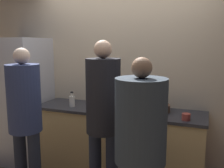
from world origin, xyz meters
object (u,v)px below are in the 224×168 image
refrigerator (23,101)px  bottle_clear (72,101)px  person_right (141,135)px  fruit_bowl (155,108)px  cup_red (186,117)px  person_left (25,113)px  person_center (103,112)px  bottle_green (141,100)px  utensil_crock (94,98)px

refrigerator → bottle_clear: bearing=-4.5°
person_right → fruit_bowl: 1.09m
person_right → cup_red: (0.29, 0.84, -0.06)m
person_left → person_center: (0.83, 0.18, 0.05)m
cup_red → bottle_green: bearing=146.1°
refrigerator → person_left: (0.72, -0.80, 0.10)m
utensil_crock → cup_red: size_ratio=3.51×
refrigerator → bottle_clear: refrigerator is taller
refrigerator → cup_red: bearing=-3.6°
fruit_bowl → bottle_clear: (-1.06, -0.16, 0.03)m
cup_red → bottle_clear: bearing=176.8°
utensil_crock → bottle_clear: utensil_crock is taller
refrigerator → fruit_bowl: (1.92, 0.09, 0.05)m
person_left → cup_red: (1.60, 0.66, -0.06)m
person_right → bottle_clear: person_right is taller
refrigerator → person_center: refrigerator is taller
refrigerator → bottle_clear: size_ratio=9.10×
fruit_bowl → utensil_crock: 0.84m
person_center → fruit_bowl: person_center is taller
person_left → utensil_crock: size_ratio=5.32×
refrigerator → cup_red: (2.31, -0.15, 0.05)m
person_right → bottle_clear: size_ratio=8.20×
person_left → bottle_clear: bearing=79.0°
refrigerator → person_right: size_ratio=1.11×
refrigerator → person_left: size_ratio=1.07×
person_left → bottle_green: person_left is taller
person_center → cup_red: (0.77, 0.48, -0.10)m
utensil_crock → bottle_green: (0.62, 0.12, 0.00)m
bottle_clear → person_center: bearing=-39.3°
person_center → bottle_green: 0.91m
bottle_green → bottle_clear: bottle_green is taller
fruit_bowl → bottle_clear: size_ratio=1.87×
refrigerator → bottle_green: bearing=8.8°
person_left → cup_red: size_ratio=18.64×
person_center → bottle_clear: 0.89m
person_left → person_center: bearing=12.0°
person_center → person_right: person_center is taller
refrigerator → person_left: 1.08m
bottle_clear → cup_red: size_ratio=2.19×
refrigerator → fruit_bowl: refrigerator is taller
person_left → fruit_bowl: 1.50m
fruit_bowl → utensil_crock: (-0.84, 0.05, 0.04)m
person_center → bottle_clear: (-0.69, 0.56, -0.06)m
utensil_crock → cup_red: 1.27m
refrigerator → utensil_crock: (1.08, 0.15, 0.09)m
bottle_clear → person_left: bearing=-101.0°
person_right → cup_red: 0.89m
bottle_clear → cup_red: bearing=-3.2°
fruit_bowl → bottle_clear: bearing=-171.5°
bottle_clear → fruit_bowl: bearing=8.5°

